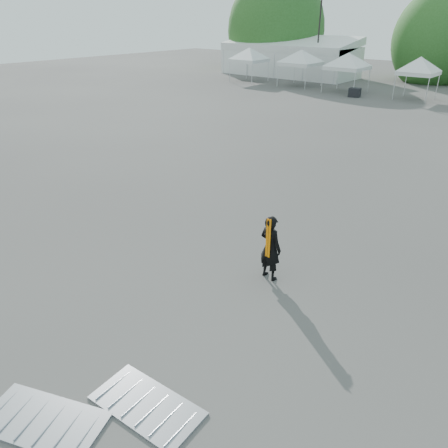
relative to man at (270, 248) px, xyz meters
The scene contains 13 objects.
ground 1.85m from the man, 106.91° to the left, with size 120.00×120.00×0.00m, color #474442.
marquee 42.92m from the man, 121.58° to the left, with size 15.00×6.25×4.23m.
light_pole_west 40.35m from the man, 117.46° to the left, with size 0.60×0.25×10.30m.
tree_far_w 47.73m from the man, 123.80° to the left, with size 4.80×4.80×7.30m.
tree_mid_w 42.51m from the man, 101.52° to the left, with size 4.16×4.16×6.33m.
tent_a 37.56m from the man, 127.72° to the left, with size 4.30×4.30×3.88m.
tent_b 34.93m from the man, 119.71° to the left, with size 4.66×4.66×3.88m.
tent_c 32.30m from the man, 112.35° to the left, with size 4.57×4.57×3.88m.
tent_d 30.67m from the man, 101.62° to the left, with size 3.97×3.97×3.88m.
man is the anchor object (origin of this frame).
barrier_left 6.43m from the man, 93.38° to the right, with size 2.40×1.79×0.07m.
barrier_mid 5.11m from the man, 81.35° to the right, with size 2.12×1.18×0.07m.
crate_west 29.85m from the man, 110.51° to the left, with size 0.94×0.73×0.73m, color black.
Camera 1 is at (5.93, -9.98, 6.41)m, focal length 35.00 mm.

